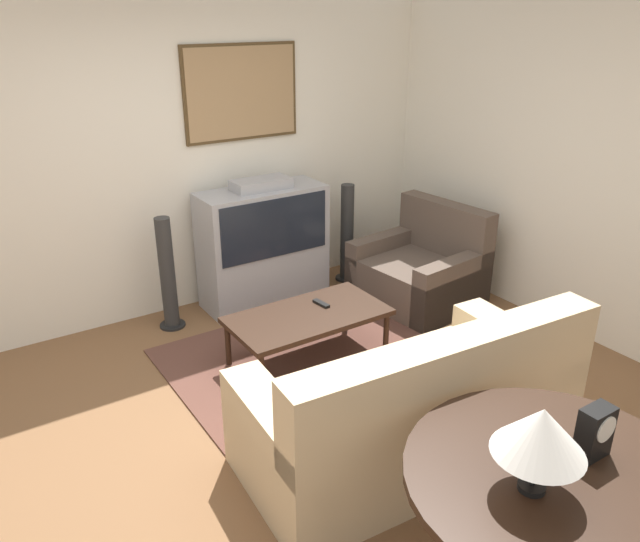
# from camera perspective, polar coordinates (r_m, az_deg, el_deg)

# --- Properties ---
(ground_plane) EXTENTS (12.00, 12.00, 0.00)m
(ground_plane) POSITION_cam_1_polar(r_m,az_deg,el_deg) (4.20, -1.91, -13.94)
(ground_plane) COLOR brown
(wall_back) EXTENTS (12.00, 0.10, 2.70)m
(wall_back) POSITION_cam_1_polar(r_m,az_deg,el_deg) (5.43, -14.03, 9.95)
(wall_back) COLOR silver
(wall_back) RESTS_ON ground_plane
(wall_right) EXTENTS (0.06, 12.00, 2.70)m
(wall_right) POSITION_cam_1_polar(r_m,az_deg,el_deg) (5.35, 22.94, 8.56)
(wall_right) COLOR silver
(wall_right) RESTS_ON ground_plane
(area_rug) EXTENTS (2.08, 1.75, 0.01)m
(area_rug) POSITION_cam_1_polar(r_m,az_deg,el_deg) (4.85, -0.59, -8.26)
(area_rug) COLOR brown
(area_rug) RESTS_ON ground_plane
(tv) EXTENTS (1.13, 0.46, 1.16)m
(tv) POSITION_cam_1_polar(r_m,az_deg,el_deg) (5.63, -5.19, 2.38)
(tv) COLOR #9E9EA3
(tv) RESTS_ON ground_plane
(couch) EXTENTS (2.02, 1.07, 0.96)m
(couch) POSITION_cam_1_polar(r_m,az_deg,el_deg) (3.79, 8.40, -12.59)
(couch) COLOR #CCB289
(couch) RESTS_ON ground_plane
(armchair) EXTENTS (0.98, 1.08, 0.88)m
(armchair) POSITION_cam_1_polar(r_m,az_deg,el_deg) (5.78, 9.20, -0.06)
(armchair) COLOR brown
(armchair) RESTS_ON ground_plane
(coffee_table) EXTENTS (1.19, 0.63, 0.40)m
(coffee_table) POSITION_cam_1_polar(r_m,az_deg,el_deg) (4.70, -1.11, -4.32)
(coffee_table) COLOR black
(coffee_table) RESTS_ON ground_plane
(console_table) EXTENTS (1.27, 1.27, 0.76)m
(console_table) POSITION_cam_1_polar(r_m,az_deg,el_deg) (2.89, 20.91, -18.02)
(console_table) COLOR black
(console_table) RESTS_ON ground_plane
(table_lamp) EXTENTS (0.37, 0.37, 0.38)m
(table_lamp) POSITION_cam_1_polar(r_m,az_deg,el_deg) (2.59, 19.54, -13.71)
(table_lamp) COLOR black
(table_lamp) RESTS_ON console_table
(mantel_clock) EXTENTS (0.15, 0.10, 0.24)m
(mantel_clock) POSITION_cam_1_polar(r_m,az_deg,el_deg) (2.94, 23.83, -13.31)
(mantel_clock) COLOR black
(mantel_clock) RESTS_ON console_table
(remote) EXTENTS (0.06, 0.16, 0.02)m
(remote) POSITION_cam_1_polar(r_m,az_deg,el_deg) (4.81, 0.11, -2.98)
(remote) COLOR black
(remote) RESTS_ON coffee_table
(speaker_tower_left) EXTENTS (0.22, 0.22, 0.97)m
(speaker_tower_left) POSITION_cam_1_polar(r_m,az_deg,el_deg) (5.31, -13.76, -0.52)
(speaker_tower_left) COLOR black
(speaker_tower_left) RESTS_ON ground_plane
(speaker_tower_right) EXTENTS (0.22, 0.22, 0.97)m
(speaker_tower_right) POSITION_cam_1_polar(r_m,az_deg,el_deg) (6.10, 2.48, 3.24)
(speaker_tower_right) COLOR black
(speaker_tower_right) RESTS_ON ground_plane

